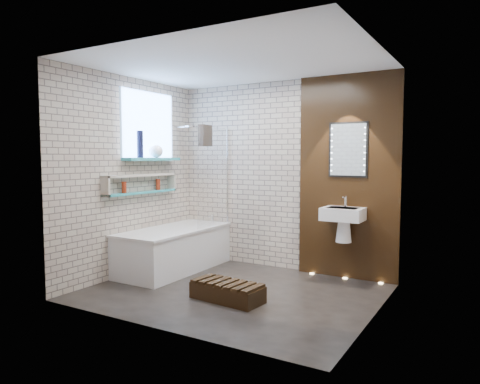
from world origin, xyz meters
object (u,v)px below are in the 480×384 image
Objects in this scene: walnut_step at (227,292)px; bath_screen at (213,177)px; bathtub at (174,249)px; washbasin at (343,219)px; led_mirror at (348,150)px.

bath_screen is at bearing 129.25° from walnut_step.
washbasin is (2.17, 0.62, 0.50)m from bathtub.
led_mirror reaches higher than bath_screen.
bath_screen is 2.41× the size of washbasin.
bathtub is 2.49× the size of led_mirror.
walnut_step is at bearing -121.67° from washbasin.
washbasin is (1.82, 0.18, -0.49)m from bath_screen.
walnut_step is (-0.85, -1.53, -1.56)m from led_mirror.
washbasin is 0.73× the size of walnut_step.
washbasin reaches higher than bathtub.
washbasin is at bearing -90.00° from led_mirror.
walnut_step is at bearing -50.75° from bath_screen.
bath_screen is at bearing 51.10° from bathtub.
walnut_step is (1.33, -0.75, -0.20)m from bathtub.
walnut_step is (-0.85, -1.37, -0.70)m from washbasin.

